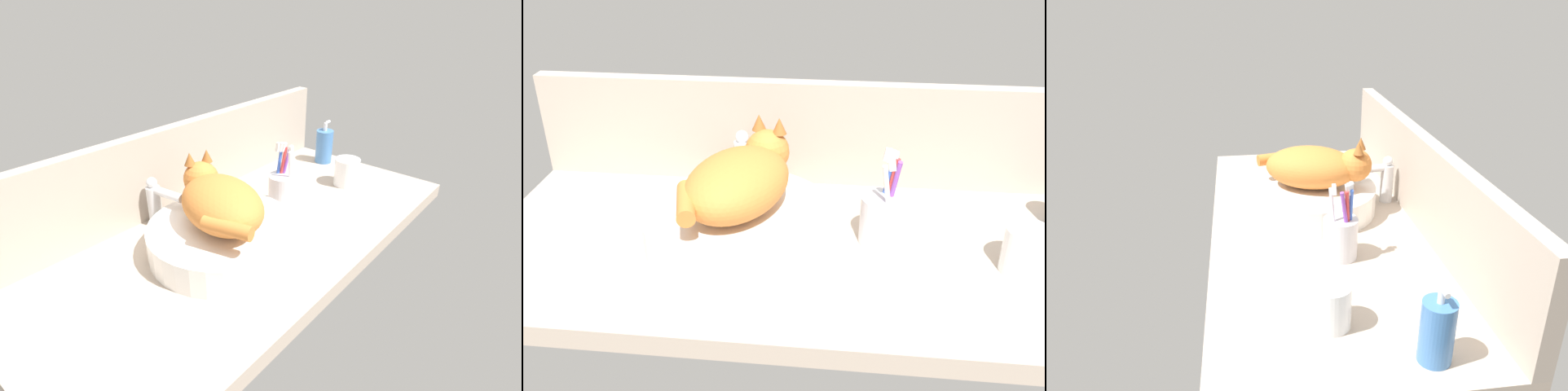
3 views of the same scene
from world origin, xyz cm
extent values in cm
cube|color=#B2A08E|center=(0.00, 0.00, -2.00)|extent=(119.84, 56.27, 4.00)
cube|color=#AD9E8E|center=(0.00, 26.33, 11.59)|extent=(119.84, 3.60, 23.18)
cylinder|color=white|center=(-10.44, -1.06, 3.55)|extent=(35.47, 35.47, 7.10)
ellipsoid|color=#CC7533|center=(-10.44, -1.06, 12.60)|extent=(24.44, 29.27, 11.00)
sphere|color=#CC7533|center=(-6.43, 10.12, 14.10)|extent=(8.80, 8.80, 8.80)
cone|color=#995726|center=(-8.16, 11.80, 19.50)|extent=(2.80, 2.80, 3.20)
cone|color=#995726|center=(-4.02, 10.32, 19.50)|extent=(2.80, 2.80, 3.20)
cylinder|color=#CC7533|center=(-17.62, -9.77, 13.10)|extent=(5.88, 11.45, 3.20)
cylinder|color=silver|center=(-13.41, 21.18, 5.50)|extent=(3.60, 3.60, 11.00)
cylinder|color=silver|center=(-12.75, 16.22, 10.40)|extent=(3.51, 10.20, 2.20)
sphere|color=silver|center=(-13.41, 21.18, 12.20)|extent=(2.80, 2.80, 2.80)
cylinder|color=silver|center=(16.09, 1.86, 4.83)|extent=(7.99, 7.99, 9.66)
cylinder|color=white|center=(17.01, -0.31, 8.90)|extent=(3.50, 2.00, 16.96)
cube|color=white|center=(17.01, -0.31, 17.40)|extent=(1.56, 0.95, 2.60)
cylinder|color=blue|center=(16.38, 3.93, 8.90)|extent=(3.64, 1.29, 16.94)
cube|color=white|center=(16.38, 3.93, 17.40)|extent=(1.58, 0.86, 2.58)
cylinder|color=purple|center=(17.55, 2.85, 8.90)|extent=(2.84, 3.75, 16.90)
cube|color=white|center=(17.55, 2.85, 17.40)|extent=(1.48, 1.19, 2.62)
cylinder|color=#D13838|center=(16.99, 3.31, 8.90)|extent=(3.31, 2.41, 16.97)
cube|color=white|center=(16.99, 3.31, 17.40)|extent=(1.54, 1.01, 2.61)
cylinder|color=white|center=(40.70, -4.85, 4.33)|extent=(7.80, 7.80, 8.66)
cylinder|color=silver|center=(40.70, -4.85, 2.85)|extent=(6.86, 6.86, 5.70)
camera|label=1|loc=(-66.43, -59.98, 56.40)|focal=28.00mm
camera|label=2|loc=(7.89, -92.46, 61.51)|focal=40.00mm
camera|label=3|loc=(117.06, -19.63, 60.18)|focal=35.00mm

